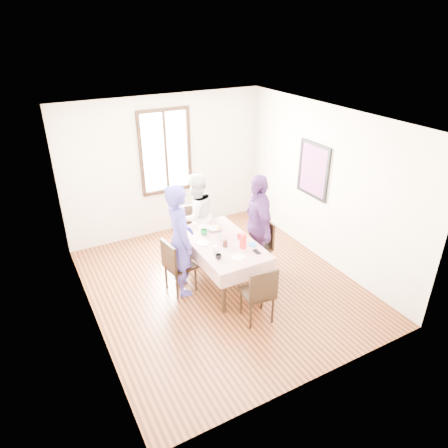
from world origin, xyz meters
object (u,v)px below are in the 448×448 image
at_px(dining_table, 223,263).
at_px(person_right, 257,225).
at_px(person_left, 180,240).
at_px(chair_right, 257,247).
at_px(person_far, 195,216).
at_px(chair_left, 180,265).
at_px(chair_near, 257,292).
at_px(chair_far, 196,232).

xyz_separation_m(dining_table, person_right, (0.66, 0.05, 0.50)).
height_order(person_left, person_right, person_left).
bearing_deg(chair_right, person_far, 35.08).
distance_m(chair_left, chair_near, 1.35).
xyz_separation_m(dining_table, chair_near, (0.00, -1.03, 0.08)).
distance_m(person_left, person_right, 1.32).
distance_m(chair_near, person_right, 1.33).
relative_size(dining_table, chair_near, 1.64).
xyz_separation_m(person_left, person_right, (1.32, -0.09, -0.03)).
bearing_deg(dining_table, person_right, 4.05).
height_order(chair_right, chair_near, same).
distance_m(chair_far, chair_near, 2.06).
bearing_deg(chair_left, chair_right, 77.99).
bearing_deg(person_right, chair_near, -16.82).
distance_m(chair_left, person_far, 1.15).
bearing_deg(person_left, person_far, -32.22).
xyz_separation_m(dining_table, chair_left, (-0.68, 0.14, 0.08)).
distance_m(chair_left, chair_right, 1.36).
bearing_deg(person_right, chair_right, 104.72).
relative_size(dining_table, chair_right, 1.64).
relative_size(chair_near, person_left, 0.50).
xyz_separation_m(chair_near, person_far, (0.00, 2.04, 0.33)).
xyz_separation_m(chair_left, person_far, (0.68, 0.87, 0.33)).
distance_m(chair_right, person_left, 1.41).
bearing_deg(chair_near, person_far, 96.95).
height_order(chair_left, chair_far, same).
bearing_deg(chair_left, chair_far, 134.58).
bearing_deg(person_right, person_far, -130.86).
distance_m(dining_table, chair_right, 0.68).
distance_m(person_far, person_right, 1.17).
bearing_deg(chair_left, chair_near, 22.05).
bearing_deg(chair_far, chair_right, 134.39).
bearing_deg(person_left, chair_right, -89.03).
relative_size(dining_table, chair_far, 1.64).
bearing_deg(person_right, dining_table, -71.23).
distance_m(chair_left, person_right, 1.41).
distance_m(chair_right, chair_near, 1.27).
bearing_deg(chair_left, dining_table, 70.25).
relative_size(chair_left, chair_far, 1.00).
distance_m(chair_near, person_left, 1.41).
bearing_deg(dining_table, person_left, 168.00).
distance_m(chair_far, person_left, 1.19).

